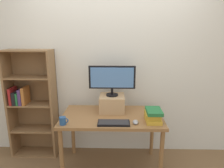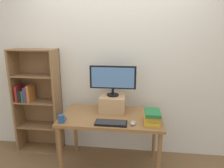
# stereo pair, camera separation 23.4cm
# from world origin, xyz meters

# --- Properties ---
(ground_plane) EXTENTS (12.00, 12.00, 0.00)m
(ground_plane) POSITION_xyz_m (0.00, 0.00, 0.00)
(ground_plane) COLOR brown
(back_wall) EXTENTS (7.00, 0.08, 2.60)m
(back_wall) POSITION_xyz_m (0.00, 0.48, 1.30)
(back_wall) COLOR silver
(back_wall) RESTS_ON ground_plane
(desk) EXTENTS (1.25, 0.71, 0.74)m
(desk) POSITION_xyz_m (0.00, 0.00, 0.65)
(desk) COLOR olive
(desk) RESTS_ON ground_plane
(bookshelf_unit) EXTENTS (0.65, 0.28, 1.53)m
(bookshelf_unit) POSITION_xyz_m (-1.15, 0.32, 0.78)
(bookshelf_unit) COLOR olive
(bookshelf_unit) RESTS_ON ground_plane
(riser_box) EXTENTS (0.32, 0.32, 0.21)m
(riser_box) POSITION_xyz_m (0.00, 0.16, 0.84)
(riser_box) COLOR tan
(riser_box) RESTS_ON desk
(computer_monitor) EXTENTS (0.59, 0.15, 0.39)m
(computer_monitor) POSITION_xyz_m (0.00, 0.16, 1.18)
(computer_monitor) COLOR black
(computer_monitor) RESTS_ON riser_box
(keyboard) EXTENTS (0.36, 0.16, 0.02)m
(keyboard) POSITION_xyz_m (0.03, -0.24, 0.75)
(keyboard) COLOR black
(keyboard) RESTS_ON desk
(computer_mouse) EXTENTS (0.06, 0.10, 0.04)m
(computer_mouse) POSITION_xyz_m (0.28, -0.23, 0.76)
(computer_mouse) COLOR #99999E
(computer_mouse) RESTS_ON desk
(book_stack) EXTENTS (0.18, 0.25, 0.14)m
(book_stack) POSITION_xyz_m (0.48, -0.16, 0.81)
(book_stack) COLOR gold
(book_stack) RESTS_ON desk
(coffee_mug) EXTENTS (0.10, 0.08, 0.09)m
(coffee_mug) POSITION_xyz_m (-0.54, -0.27, 0.78)
(coffee_mug) COLOR #234C84
(coffee_mug) RESTS_ON desk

